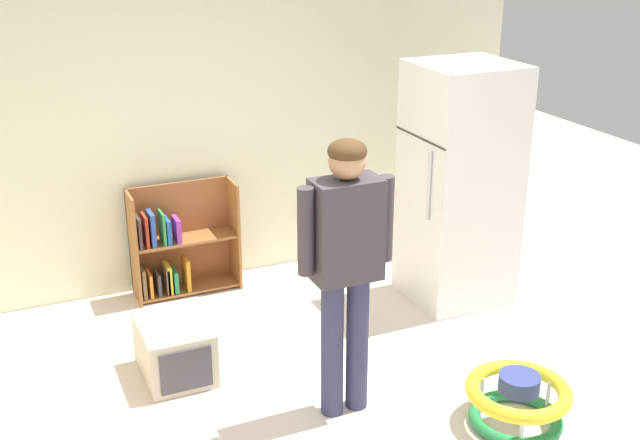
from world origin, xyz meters
The scene contains 7 objects.
ground_plane centered at (0.00, 0.00, 0.00)m, with size 12.00×12.00×0.00m, color silver.
back_wall centered at (0.00, 2.33, 1.35)m, with size 5.20×0.06×2.70m, color beige.
refrigerator centered at (1.55, 1.24, 0.89)m, with size 0.73×0.68×1.78m.
bookshelf centered at (-0.36, 2.14, 0.37)m, with size 0.80×0.28×0.85m.
standing_person centered at (0.13, 0.20, 1.00)m, with size 0.57×0.22×1.66m.
baby_walker centered at (0.97, -0.34, 0.16)m, with size 0.60×0.60×0.32m.
pet_carrier centered at (-0.68, 0.97, 0.18)m, with size 0.42×0.55×0.36m.
Camera 1 is at (-1.63, -3.45, 2.77)m, focal length 45.07 mm.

